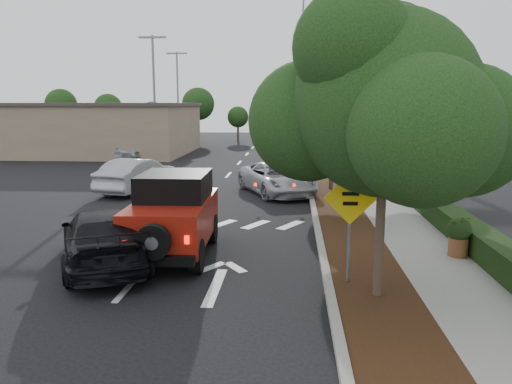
# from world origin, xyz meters

# --- Properties ---
(ground) EXTENTS (120.00, 120.00, 0.00)m
(ground) POSITION_xyz_m (0.00, 0.00, 0.00)
(ground) COLOR black
(ground) RESTS_ON ground
(curb) EXTENTS (0.20, 70.00, 0.15)m
(curb) POSITION_xyz_m (4.60, 12.00, 0.07)
(curb) COLOR #9E9B93
(curb) RESTS_ON ground
(planting_strip) EXTENTS (1.80, 70.00, 0.12)m
(planting_strip) POSITION_xyz_m (5.60, 12.00, 0.06)
(planting_strip) COLOR black
(planting_strip) RESTS_ON ground
(sidewalk) EXTENTS (2.00, 70.00, 0.12)m
(sidewalk) POSITION_xyz_m (7.50, 12.00, 0.06)
(sidewalk) COLOR gray
(sidewalk) RESTS_ON ground
(hedge) EXTENTS (0.80, 70.00, 0.80)m
(hedge) POSITION_xyz_m (8.90, 12.00, 0.40)
(hedge) COLOR black
(hedge) RESTS_ON ground
(commercial_building) EXTENTS (22.00, 12.00, 4.00)m
(commercial_building) POSITION_xyz_m (-16.00, 30.00, 2.00)
(commercial_building) COLOR #826C5A
(commercial_building) RESTS_ON ground
(transmission_tower) EXTENTS (7.00, 4.00, 28.00)m
(transmission_tower) POSITION_xyz_m (6.00, 48.00, 0.00)
(transmission_tower) COLOR slate
(transmission_tower) RESTS_ON ground
(street_tree_near) EXTENTS (3.80, 3.80, 5.92)m
(street_tree_near) POSITION_xyz_m (5.60, -0.50, 0.00)
(street_tree_near) COLOR black
(street_tree_near) RESTS_ON ground
(street_tree_mid) EXTENTS (3.20, 3.20, 5.32)m
(street_tree_mid) POSITION_xyz_m (5.60, 6.50, 0.00)
(street_tree_mid) COLOR black
(street_tree_mid) RESTS_ON ground
(street_tree_far) EXTENTS (3.40, 3.40, 5.62)m
(street_tree_far) POSITION_xyz_m (5.60, 13.00, 0.00)
(street_tree_far) COLOR black
(street_tree_far) RESTS_ON ground
(light_pole_a) EXTENTS (2.00, 0.22, 9.00)m
(light_pole_a) POSITION_xyz_m (-6.50, 26.00, 0.00)
(light_pole_a) COLOR slate
(light_pole_a) RESTS_ON ground
(light_pole_b) EXTENTS (2.00, 0.22, 9.00)m
(light_pole_b) POSITION_xyz_m (-7.50, 38.00, 0.00)
(light_pole_b) COLOR slate
(light_pole_b) RESTS_ON ground
(red_jeep) EXTENTS (2.11, 4.51, 2.28)m
(red_jeep) POSITION_xyz_m (0.49, 2.49, 1.16)
(red_jeep) COLOR black
(red_jeep) RESTS_ON ground
(silver_suv_ahead) EXTENTS (4.27, 5.71, 1.44)m
(silver_suv_ahead) POSITION_xyz_m (3.03, 12.04, 0.72)
(silver_suv_ahead) COLOR #B6B7BE
(silver_suv_ahead) RESTS_ON ground
(black_suv_oncoming) EXTENTS (3.98, 5.53, 1.49)m
(black_suv_oncoming) POSITION_xyz_m (-1.13, 1.42, 0.74)
(black_suv_oncoming) COLOR black
(black_suv_oncoming) RESTS_ON ground
(silver_sedan_oncoming) EXTENTS (2.87, 5.12, 1.60)m
(silver_sedan_oncoming) POSITION_xyz_m (-3.60, 12.13, 0.80)
(silver_sedan_oncoming) COLOR #9B9DA2
(silver_sedan_oncoming) RESTS_ON ground
(parked_suv) EXTENTS (4.76, 2.90, 1.51)m
(parked_suv) POSITION_xyz_m (-9.14, 24.87, 0.76)
(parked_suv) COLOR #B3B6BB
(parked_suv) RESTS_ON ground
(speed_hump_sign) EXTENTS (1.20, 0.10, 2.55)m
(speed_hump_sign) POSITION_xyz_m (5.05, 0.24, 1.76)
(speed_hump_sign) COLOR slate
(speed_hump_sign) RESTS_ON ground
(terracotta_planter) EXTENTS (0.64, 0.64, 1.12)m
(terracotta_planter) POSITION_xyz_m (8.23, 2.46, 0.76)
(terracotta_planter) COLOR brown
(terracotta_planter) RESTS_ON ground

